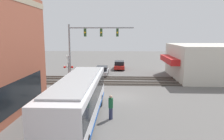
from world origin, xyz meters
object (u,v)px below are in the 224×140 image
object	(u,v)px
pedestrian_near_bus	(111,107)
parked_car_red	(119,65)
crossing_signal	(68,67)
city_bus	(79,98)
parked_car_silver	(102,71)

from	to	relation	value
pedestrian_near_bus	parked_car_red	bearing A→B (deg)	-1.03
crossing_signal	pedestrian_near_bus	bearing A→B (deg)	-151.55
city_bus	crossing_signal	xyz separation A→B (m)	(10.87, 3.34, 0.53)
crossing_signal	pedestrian_near_bus	size ratio (longest dim) A/B	2.10
city_bus	pedestrian_near_bus	xyz separation A→B (m)	(0.68, -2.18, -0.83)
city_bus	parked_car_red	distance (m)	24.14
city_bus	parked_car_silver	xyz separation A→B (m)	(18.13, -0.00, -1.12)
city_bus	parked_car_red	bearing A→B (deg)	-6.19
crossing_signal	parked_car_red	xyz separation A→B (m)	(13.10, -5.94, -1.60)
parked_car_red	pedestrian_near_bus	xyz separation A→B (m)	(-23.30, 0.42, 0.23)
parked_car_red	pedestrian_near_bus	size ratio (longest dim) A/B	2.62
parked_car_red	parked_car_silver	bearing A→B (deg)	156.02
crossing_signal	parked_car_silver	world-z (taller)	crossing_signal
city_bus	parked_car_red	size ratio (longest dim) A/B	2.47
city_bus	pedestrian_near_bus	bearing A→B (deg)	-72.71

